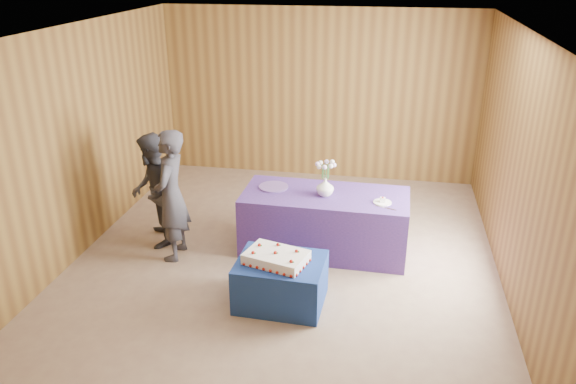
% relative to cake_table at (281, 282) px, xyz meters
% --- Properties ---
extents(ground, '(6.00, 6.00, 0.00)m').
position_rel_cake_table_xyz_m(ground, '(-0.13, 0.81, -0.25)').
color(ground, gray).
rests_on(ground, ground).
extents(room_shell, '(5.04, 6.04, 2.72)m').
position_rel_cake_table_xyz_m(room_shell, '(-0.13, 0.81, 1.55)').
color(room_shell, brown).
rests_on(room_shell, ground).
extents(cake_table, '(0.93, 0.74, 0.50)m').
position_rel_cake_table_xyz_m(cake_table, '(0.00, 0.00, 0.00)').
color(cake_table, navy).
rests_on(cake_table, ground).
extents(serving_table, '(2.02, 0.93, 0.75)m').
position_rel_cake_table_xyz_m(serving_table, '(0.31, 1.25, 0.12)').
color(serving_table, '#563085').
rests_on(serving_table, ground).
extents(sheet_cake, '(0.72, 0.58, 0.15)m').
position_rel_cake_table_xyz_m(sheet_cake, '(-0.04, -0.03, 0.31)').
color(sheet_cake, white).
rests_on(sheet_cake, cake_table).
extents(vase, '(0.23, 0.23, 0.22)m').
position_rel_cake_table_xyz_m(vase, '(0.30, 1.21, 0.61)').
color(vase, silver).
rests_on(vase, serving_table).
extents(flower_spray, '(0.25, 0.25, 0.19)m').
position_rel_cake_table_xyz_m(flower_spray, '(0.30, 1.21, 0.88)').
color(flower_spray, '#27622C').
rests_on(flower_spray, vase).
extents(platter, '(0.38, 0.38, 0.02)m').
position_rel_cake_table_xyz_m(platter, '(-0.35, 1.34, 0.51)').
color(platter, '#6B4D9B').
rests_on(platter, serving_table).
extents(plate, '(0.23, 0.23, 0.01)m').
position_rel_cake_table_xyz_m(plate, '(0.99, 1.12, 0.51)').
color(plate, white).
rests_on(plate, serving_table).
extents(cake_slice, '(0.07, 0.06, 0.07)m').
position_rel_cake_table_xyz_m(cake_slice, '(0.99, 1.12, 0.54)').
color(cake_slice, white).
rests_on(cake_slice, plate).
extents(knife, '(0.25, 0.12, 0.00)m').
position_rel_cake_table_xyz_m(knife, '(1.03, 0.98, 0.50)').
color(knife, '#BCBDC1').
rests_on(knife, serving_table).
extents(guest_left, '(0.42, 0.61, 1.60)m').
position_rel_cake_table_xyz_m(guest_left, '(-1.46, 0.75, 0.55)').
color(guest_left, '#35343E').
rests_on(guest_left, ground).
extents(guest_right, '(0.76, 0.85, 1.44)m').
position_rel_cake_table_xyz_m(guest_right, '(-1.81, 1.03, 0.47)').
color(guest_right, '#32333C').
rests_on(guest_right, ground).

